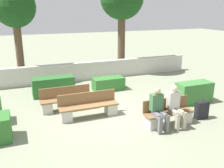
{
  "coord_description": "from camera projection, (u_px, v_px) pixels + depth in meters",
  "views": [
    {
      "loc": [
        -2.8,
        -7.86,
        3.64
      ],
      "look_at": [
        0.48,
        0.5,
        0.9
      ],
      "focal_mm": 40.0,
      "sensor_mm": 36.0,
      "label": 1
    }
  ],
  "objects": [
    {
      "name": "ground_plane",
      "position": [
        105.0,
        113.0,
        9.04
      ],
      "size": [
        60.0,
        60.0,
        0.0
      ],
      "primitive_type": "plane",
      "color": "gray"
    },
    {
      "name": "perimeter_wall",
      "position": [
        75.0,
        72.0,
        12.93
      ],
      "size": [
        13.12,
        0.3,
        0.93
      ],
      "color": "beige",
      "rests_on": "ground_plane"
    },
    {
      "name": "bench_front",
      "position": [
        168.0,
        115.0,
        8.08
      ],
      "size": [
        1.67,
        0.48,
        0.84
      ],
      "color": "brown",
      "rests_on": "ground_plane"
    },
    {
      "name": "bench_left_side",
      "position": [
        89.0,
        108.0,
        8.63
      ],
      "size": [
        2.07,
        0.48,
        0.84
      ],
      "rotation": [
        0.0,
        0.0,
        0.06
      ],
      "color": "brown",
      "rests_on": "ground_plane"
    },
    {
      "name": "bench_right_side",
      "position": [
        66.0,
        101.0,
        9.26
      ],
      "size": [
        1.91,
        0.48,
        0.84
      ],
      "rotation": [
        0.0,
        0.0,
        -0.05
      ],
      "color": "brown",
      "rests_on": "ground_plane"
    },
    {
      "name": "person_seated_man",
      "position": [
        175.0,
        104.0,
        7.88
      ],
      "size": [
        0.38,
        0.64,
        1.33
      ],
      "color": "#B2A893",
      "rests_on": "ground_plane"
    },
    {
      "name": "person_seated_woman",
      "position": [
        158.0,
        107.0,
        7.67
      ],
      "size": [
        0.38,
        0.64,
        1.31
      ],
      "color": "slate",
      "rests_on": "ground_plane"
    },
    {
      "name": "hedge_block_near_right",
      "position": [
        53.0,
        86.0,
        10.78
      ],
      "size": [
        1.77,
        0.66,
        0.8
      ],
      "color": "#286028",
      "rests_on": "ground_plane"
    },
    {
      "name": "hedge_block_mid_left",
      "position": [
        194.0,
        92.0,
        9.97
      ],
      "size": [
        1.43,
        0.64,
        0.82
      ],
      "color": "#3D7A38",
      "rests_on": "ground_plane"
    },
    {
      "name": "hedge_block_mid_right",
      "position": [
        108.0,
        84.0,
        11.53
      ],
      "size": [
        1.43,
        0.68,
        0.58
      ],
      "color": "#33702D",
      "rests_on": "ground_plane"
    },
    {
      "name": "suitcase",
      "position": [
        202.0,
        110.0,
        8.52
      ],
      "size": [
        0.46,
        0.21,
        0.81
      ],
      "color": "black",
      "rests_on": "ground_plane"
    },
    {
      "name": "tree_leftmost",
      "position": [
        15.0,
        9.0,
        12.11
      ],
      "size": [
        2.03,
        2.03,
        4.72
      ],
      "color": "brown",
      "rests_on": "ground_plane"
    }
  ]
}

